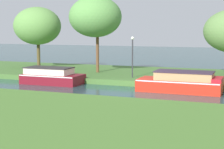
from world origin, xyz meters
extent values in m
plane|color=#204245|center=(0.00, 0.00, 0.00)|extent=(120.00, 120.00, 0.00)
cube|color=#466E31|center=(0.00, 7.00, 0.20)|extent=(72.00, 10.00, 0.40)
cube|color=#4A762E|center=(0.00, -9.00, 0.20)|extent=(72.00, 10.00, 0.40)
cube|color=red|center=(2.79, 1.20, 0.39)|extent=(5.37, 2.29, 0.78)
cube|color=white|center=(2.79, 1.20, 0.74)|extent=(5.26, 2.32, 0.07)
cube|color=tan|center=(3.08, 1.20, 1.03)|extent=(3.64, 1.74, 0.50)
cube|color=#342436|center=(3.08, 1.20, 1.31)|extent=(3.74, 1.83, 0.06)
cube|color=red|center=(5.17, 1.20, 0.90)|extent=(0.59, 1.93, 0.23)
cube|color=maroon|center=(-6.65, 1.20, 0.35)|extent=(4.45, 2.20, 0.71)
cube|color=white|center=(-6.65, 1.20, 0.67)|extent=(4.36, 2.23, 0.07)
cube|color=#EFE0C4|center=(-6.96, 1.20, 0.94)|extent=(3.41, 1.67, 0.46)
cube|color=#302A2D|center=(-6.96, 1.20, 1.20)|extent=(3.51, 1.76, 0.06)
cylinder|color=brown|center=(-11.75, 7.38, 1.88)|extent=(0.30, 0.30, 2.96)
ellipsoid|color=#629548|center=(-11.75, 7.28, 4.32)|extent=(4.53, 4.05, 3.50)
cylinder|color=brown|center=(-5.07, 5.93, 2.26)|extent=(0.25, 0.25, 3.71)
ellipsoid|color=#5E984A|center=(-5.07, 5.51, 5.04)|extent=(4.35, 4.30, 3.36)
cylinder|color=#333338|center=(-1.28, 3.75, 1.82)|extent=(0.10, 0.10, 2.84)
sphere|color=white|center=(-1.28, 3.75, 3.36)|extent=(0.24, 0.24, 0.24)
cylinder|color=#45332A|center=(1.43, 2.31, 0.73)|extent=(0.16, 0.16, 0.65)
camera|label=1|loc=(7.24, -22.57, 4.07)|focal=59.26mm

